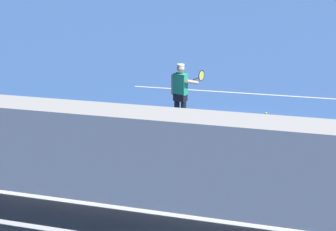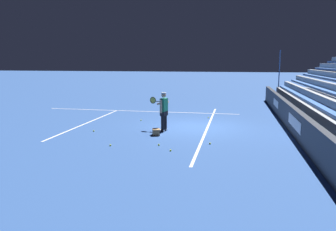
{
  "view_description": "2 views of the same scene",
  "coord_description": "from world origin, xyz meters",
  "px_view_note": "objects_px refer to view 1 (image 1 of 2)",
  "views": [
    {
      "loc": [
        1.68,
        -10.77,
        3.98
      ],
      "look_at": [
        -1.28,
        -0.03,
        0.66
      ],
      "focal_mm": 50.0,
      "sensor_mm": 36.0,
      "label": 1
    },
    {
      "loc": [
        -15.09,
        -1.68,
        3.05
      ],
      "look_at": [
        -1.61,
        1.07,
        0.76
      ],
      "focal_mm": 35.0,
      "sensor_mm": 36.0,
      "label": 2
    }
  ],
  "objects_px": {
    "ball_box_cardboard": "(155,117)",
    "tennis_ball_stray_back": "(323,158)",
    "tennis_ball_far_right": "(84,143)",
    "tennis_ball_near_player": "(104,104)",
    "tennis_ball_by_box": "(93,120)",
    "tennis_ball_midcourt": "(182,97)",
    "tennis_ball_far_left": "(266,113)",
    "tennis_ball_toward_net": "(63,124)",
    "tennis_player": "(181,94)"
  },
  "relations": [
    {
      "from": "tennis_ball_stray_back",
      "to": "tennis_ball_far_right",
      "type": "xyz_separation_m",
      "value": [
        -5.64,
        -0.52,
        0.0
      ]
    },
    {
      "from": "tennis_ball_midcourt",
      "to": "tennis_ball_near_player",
      "type": "xyz_separation_m",
      "value": [
        -2.2,
        -1.63,
        0.0
      ]
    },
    {
      "from": "ball_box_cardboard",
      "to": "tennis_ball_by_box",
      "type": "relative_size",
      "value": 6.06
    },
    {
      "from": "tennis_player",
      "to": "tennis_ball_midcourt",
      "type": "distance_m",
      "value": 3.18
    },
    {
      "from": "ball_box_cardboard",
      "to": "tennis_ball_midcourt",
      "type": "distance_m",
      "value": 2.84
    },
    {
      "from": "tennis_ball_by_box",
      "to": "tennis_ball_far_right",
      "type": "bearing_deg",
      "value": -72.77
    },
    {
      "from": "tennis_ball_by_box",
      "to": "tennis_ball_midcourt",
      "type": "xyz_separation_m",
      "value": [
        1.78,
        3.34,
        0.0
      ]
    },
    {
      "from": "ball_box_cardboard",
      "to": "tennis_ball_far_left",
      "type": "bearing_deg",
      "value": 26.86
    },
    {
      "from": "tennis_ball_far_left",
      "to": "tennis_ball_midcourt",
      "type": "relative_size",
      "value": 1.0
    },
    {
      "from": "tennis_ball_far_left",
      "to": "tennis_ball_toward_net",
      "type": "xyz_separation_m",
      "value": [
        -5.38,
        -2.61,
        0.0
      ]
    },
    {
      "from": "tennis_ball_far_left",
      "to": "tennis_ball_near_player",
      "type": "bearing_deg",
      "value": -176.28
    },
    {
      "from": "tennis_ball_stray_back",
      "to": "tennis_ball_far_left",
      "type": "bearing_deg",
      "value": 114.04
    },
    {
      "from": "tennis_player",
      "to": "tennis_ball_near_player",
      "type": "xyz_separation_m",
      "value": [
        -2.9,
        1.35,
        -0.86
      ]
    },
    {
      "from": "tennis_ball_midcourt",
      "to": "tennis_ball_near_player",
      "type": "bearing_deg",
      "value": -143.43
    },
    {
      "from": "tennis_ball_near_player",
      "to": "tennis_ball_toward_net",
      "type": "distance_m",
      "value": 2.29
    },
    {
      "from": "ball_box_cardboard",
      "to": "tennis_ball_far_left",
      "type": "height_order",
      "value": "ball_box_cardboard"
    },
    {
      "from": "tennis_ball_stray_back",
      "to": "tennis_ball_toward_net",
      "type": "bearing_deg",
      "value": 173.91
    },
    {
      "from": "tennis_ball_toward_net",
      "to": "tennis_player",
      "type": "bearing_deg",
      "value": 16.5
    },
    {
      "from": "tennis_player",
      "to": "tennis_ball_far_left",
      "type": "height_order",
      "value": "tennis_player"
    },
    {
      "from": "ball_box_cardboard",
      "to": "tennis_ball_by_box",
      "type": "distance_m",
      "value": 1.75
    },
    {
      "from": "tennis_ball_by_box",
      "to": "tennis_ball_toward_net",
      "type": "distance_m",
      "value": 0.87
    },
    {
      "from": "tennis_ball_near_player",
      "to": "tennis_ball_toward_net",
      "type": "bearing_deg",
      "value": -96.17
    },
    {
      "from": "ball_box_cardboard",
      "to": "tennis_ball_stray_back",
      "type": "distance_m",
      "value": 4.88
    },
    {
      "from": "tennis_ball_near_player",
      "to": "tennis_ball_toward_net",
      "type": "relative_size",
      "value": 1.0
    },
    {
      "from": "tennis_ball_by_box",
      "to": "tennis_ball_stray_back",
      "type": "xyz_separation_m",
      "value": [
        6.21,
        -1.3,
        0.0
      ]
    },
    {
      "from": "tennis_ball_far_right",
      "to": "tennis_ball_far_left",
      "type": "bearing_deg",
      "value": 42.97
    },
    {
      "from": "tennis_ball_stray_back",
      "to": "tennis_ball_far_right",
      "type": "distance_m",
      "value": 5.67
    },
    {
      "from": "tennis_ball_midcourt",
      "to": "tennis_ball_toward_net",
      "type": "xyz_separation_m",
      "value": [
        -2.44,
        -3.91,
        0.0
      ]
    },
    {
      "from": "tennis_player",
      "to": "tennis_ball_stray_back",
      "type": "bearing_deg",
      "value": -24.1
    },
    {
      "from": "tennis_ball_by_box",
      "to": "tennis_ball_midcourt",
      "type": "distance_m",
      "value": 3.79
    },
    {
      "from": "ball_box_cardboard",
      "to": "tennis_ball_stray_back",
      "type": "height_order",
      "value": "ball_box_cardboard"
    },
    {
      "from": "tennis_ball_stray_back",
      "to": "tennis_ball_toward_net",
      "type": "relative_size",
      "value": 1.0
    },
    {
      "from": "tennis_ball_far_right",
      "to": "tennis_ball_toward_net",
      "type": "relative_size",
      "value": 1.0
    },
    {
      "from": "tennis_ball_far_left",
      "to": "tennis_ball_far_right",
      "type": "height_order",
      "value": "same"
    },
    {
      "from": "tennis_ball_toward_net",
      "to": "tennis_ball_stray_back",
      "type": "bearing_deg",
      "value": -6.09
    },
    {
      "from": "ball_box_cardboard",
      "to": "tennis_ball_far_right",
      "type": "relative_size",
      "value": 6.06
    },
    {
      "from": "tennis_ball_far_right",
      "to": "tennis_ball_near_player",
      "type": "xyz_separation_m",
      "value": [
        -0.98,
        3.53,
        0.0
      ]
    },
    {
      "from": "tennis_ball_stray_back",
      "to": "ball_box_cardboard",
      "type": "bearing_deg",
      "value": 158.26
    },
    {
      "from": "tennis_ball_midcourt",
      "to": "tennis_ball_toward_net",
      "type": "relative_size",
      "value": 1.0
    },
    {
      "from": "tennis_ball_far_left",
      "to": "tennis_ball_far_right",
      "type": "distance_m",
      "value": 5.67
    },
    {
      "from": "tennis_ball_stray_back",
      "to": "tennis_ball_midcourt",
      "type": "distance_m",
      "value": 6.42
    },
    {
      "from": "tennis_ball_stray_back",
      "to": "tennis_ball_far_left",
      "type": "distance_m",
      "value": 3.66
    },
    {
      "from": "tennis_ball_midcourt",
      "to": "tennis_ball_toward_net",
      "type": "bearing_deg",
      "value": -122.0
    },
    {
      "from": "tennis_player",
      "to": "tennis_ball_far_left",
      "type": "bearing_deg",
      "value": 37.01
    },
    {
      "from": "tennis_player",
      "to": "tennis_ball_toward_net",
      "type": "height_order",
      "value": "tennis_player"
    },
    {
      "from": "tennis_ball_stray_back",
      "to": "tennis_ball_toward_net",
      "type": "height_order",
      "value": "same"
    },
    {
      "from": "tennis_ball_by_box",
      "to": "tennis_ball_midcourt",
      "type": "height_order",
      "value": "same"
    },
    {
      "from": "tennis_ball_stray_back",
      "to": "tennis_ball_toward_net",
      "type": "distance_m",
      "value": 6.91
    },
    {
      "from": "ball_box_cardboard",
      "to": "tennis_ball_stray_back",
      "type": "xyz_separation_m",
      "value": [
        4.53,
        -1.81,
        -0.1
      ]
    },
    {
      "from": "tennis_ball_near_player",
      "to": "tennis_ball_midcourt",
      "type": "bearing_deg",
      "value": 36.57
    }
  ]
}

